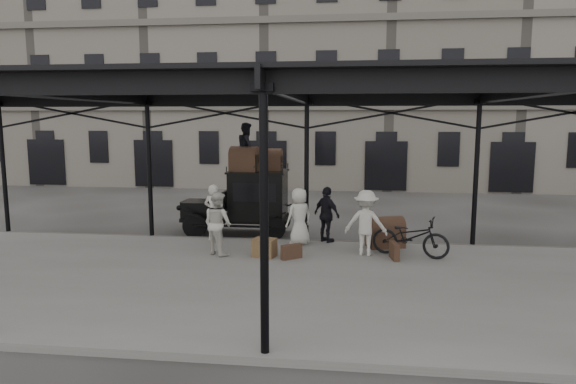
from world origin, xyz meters
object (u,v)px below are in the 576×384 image
(steamer_trunk_roof_near, at_px, (245,161))
(porter_official, at_px, (327,215))
(porter_left, at_px, (214,212))
(taxi, at_px, (249,199))
(steamer_trunk_platform, at_px, (385,234))
(bicycle, at_px, (410,237))

(steamer_trunk_roof_near, bearing_deg, porter_official, -11.43)
(porter_left, bearing_deg, taxi, -104.59)
(steamer_trunk_roof_near, xyz_separation_m, steamer_trunk_platform, (4.48, -1.49, -1.99))
(taxi, relative_size, porter_official, 2.15)
(porter_official, distance_m, bicycle, 2.73)
(porter_official, bearing_deg, bicycle, -168.75)
(taxi, height_order, porter_left, taxi)
(taxi, relative_size, steamer_trunk_roof_near, 3.96)
(porter_official, xyz_separation_m, steamer_trunk_platform, (1.74, -0.41, -0.47))
(bicycle, bearing_deg, steamer_trunk_platform, 50.16)
(porter_left, relative_size, bicycle, 0.83)
(porter_official, bearing_deg, porter_left, 44.86)
(taxi, height_order, bicycle, taxi)
(porter_official, height_order, steamer_trunk_platform, porter_official)
(porter_left, bearing_deg, steamer_trunk_platform, -169.10)
(porter_left, bearing_deg, steamer_trunk_roof_near, -106.35)
(porter_official, relative_size, steamer_trunk_roof_near, 1.84)
(taxi, bearing_deg, bicycle, -28.30)
(porter_left, height_order, porter_official, porter_left)
(porter_left, height_order, bicycle, porter_left)
(taxi, distance_m, steamer_trunk_platform, 4.78)
(bicycle, xyz_separation_m, steamer_trunk_platform, (-0.60, 0.96, -0.17))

